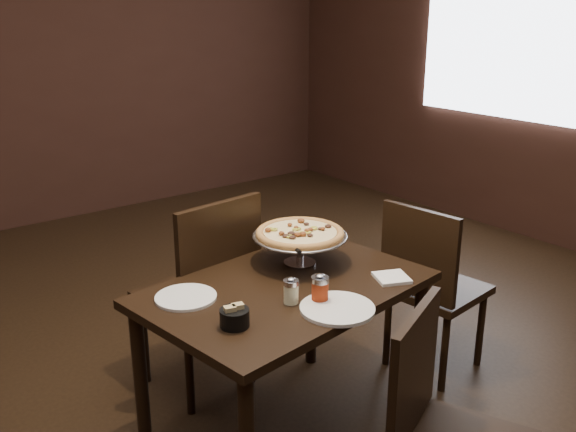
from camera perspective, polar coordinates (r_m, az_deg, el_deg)
room at (r=2.30m, az=1.16°, el=10.00°), size 6.04×7.04×2.84m
dining_table at (r=2.57m, az=-0.19°, el=-7.99°), size 1.18×0.86×0.68m
pizza_stand at (r=2.69m, az=1.07°, el=-1.57°), size 0.40×0.40×0.17m
parmesan_shaker at (r=2.37m, az=0.27°, el=-6.67°), size 0.06×0.06×0.10m
pepper_flake_shaker at (r=2.37m, az=2.85°, el=-6.50°), size 0.07×0.07×0.12m
packet_caddy at (r=2.22m, az=-4.78°, el=-8.95°), size 0.10×0.10×0.08m
napkin_stack at (r=2.61m, az=9.21°, el=-5.44°), size 0.17×0.17×0.01m
plate_left at (r=2.45m, az=-9.07°, el=-7.15°), size 0.23×0.23×0.01m
plate_near at (r=2.34m, az=4.40°, el=-8.20°), size 0.27×0.27×0.01m
serving_spatula at (r=2.54m, az=0.62°, el=-2.92°), size 0.13×0.13×0.02m
chair_far at (r=2.93m, az=-7.42°, el=-6.35°), size 0.49×0.49×0.95m
chair_near at (r=2.18m, az=13.76°, el=-17.97°), size 0.52×0.52×0.85m
chair_side at (r=3.14m, az=12.51°, el=-5.78°), size 0.45×0.45×0.86m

